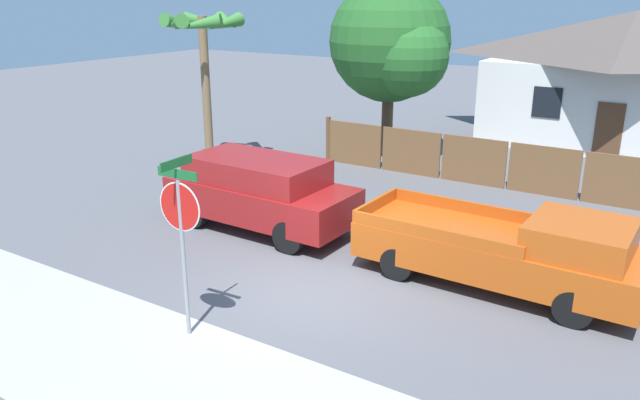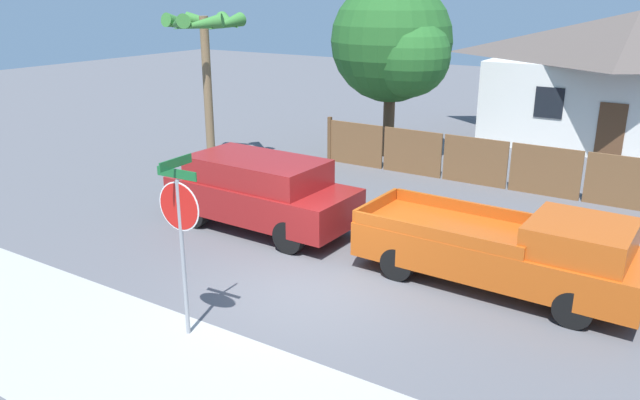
{
  "view_description": "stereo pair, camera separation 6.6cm",
  "coord_description": "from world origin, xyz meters",
  "views": [
    {
      "loc": [
        6.08,
        -9.19,
        5.57
      ],
      "look_at": [
        -0.28,
        0.86,
        1.6
      ],
      "focal_mm": 35.0,
      "sensor_mm": 36.0,
      "label": 1
    },
    {
      "loc": [
        6.14,
        -9.15,
        5.57
      ],
      "look_at": [
        -0.28,
        0.86,
        1.6
      ],
      "focal_mm": 35.0,
      "sensor_mm": 36.0,
      "label": 2
    }
  ],
  "objects": [
    {
      "name": "oak_tree",
      "position": [
        -3.36,
        10.35,
        3.91
      ],
      "size": [
        4.33,
        4.13,
        6.07
      ],
      "color": "brown",
      "rests_on": "ground"
    },
    {
      "name": "sidewalk_strip",
      "position": [
        0.0,
        -3.6,
        0.0
      ],
      "size": [
        36.0,
        3.2,
        0.01
      ],
      "color": "#A3A39E",
      "rests_on": "ground"
    },
    {
      "name": "red_suv",
      "position": [
        -2.9,
        2.27,
        0.98
      ],
      "size": [
        4.77,
        2.08,
        1.78
      ],
      "rotation": [
        0.0,
        0.0,
        -0.02
      ],
      "color": "maroon",
      "rests_on": "ground"
    },
    {
      "name": "ground_plane",
      "position": [
        0.0,
        0.0,
        0.0
      ],
      "size": [
        80.0,
        80.0,
        0.0
      ],
      "primitive_type": "plane",
      "color": "#56565B"
    },
    {
      "name": "orange_pickup",
      "position": [
        3.19,
        2.26,
        0.8
      ],
      "size": [
        5.55,
        2.08,
        1.63
      ],
      "rotation": [
        0.0,
        0.0,
        -0.02
      ],
      "color": "#B74C14",
      "rests_on": "ground"
    },
    {
      "name": "house",
      "position": [
        3.18,
        17.15,
        2.57
      ],
      "size": [
        10.31,
        6.7,
        4.95
      ],
      "color": "white",
      "rests_on": "ground"
    },
    {
      "name": "palm_tree",
      "position": [
        -7.85,
        5.92,
        4.26
      ],
      "size": [
        2.47,
        2.67,
        4.98
      ],
      "color": "brown",
      "rests_on": "ground"
    },
    {
      "name": "wooden_fence",
      "position": [
        2.3,
        8.76,
        0.72
      ],
      "size": [
        14.62,
        0.12,
        1.54
      ],
      "color": "brown",
      "rests_on": "ground"
    },
    {
      "name": "stop_sign",
      "position": [
        -0.86,
        -2.42,
        2.09
      ],
      "size": [
        0.82,
        0.72,
        3.11
      ],
      "rotation": [
        0.0,
        0.0,
        0.05
      ],
      "color": "gray",
      "rests_on": "ground"
    }
  ]
}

